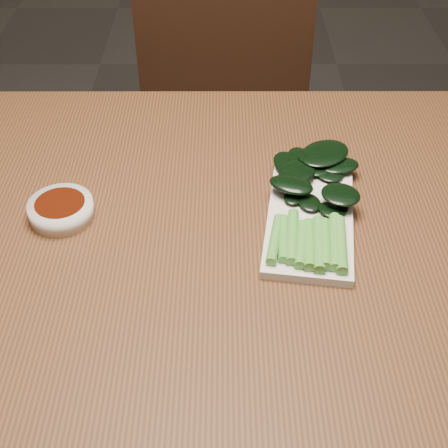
# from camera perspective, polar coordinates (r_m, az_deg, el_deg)

# --- Properties ---
(table) EXTENTS (1.40, 0.80, 0.75)m
(table) POSITION_cam_1_polar(r_m,az_deg,el_deg) (0.97, -1.39, -3.31)
(table) COLOR #4B2B15
(table) RESTS_ON ground
(chair_far) EXTENTS (0.48, 0.48, 0.89)m
(chair_far) POSITION_cam_1_polar(r_m,az_deg,el_deg) (1.67, -0.12, 9.67)
(chair_far) COLOR black
(chair_far) RESTS_ON ground
(sauce_bowl) EXTENTS (0.10, 0.10, 0.03)m
(sauce_bowl) POSITION_cam_1_polar(r_m,az_deg,el_deg) (0.96, -14.67, 1.29)
(sauce_bowl) COLOR beige
(sauce_bowl) RESTS_ON table
(serving_plate) EXTENTS (0.16, 0.30, 0.01)m
(serving_plate) POSITION_cam_1_polar(r_m,az_deg,el_deg) (0.94, 7.89, 0.99)
(serving_plate) COLOR beige
(serving_plate) RESTS_ON table
(gai_lan) EXTENTS (0.17, 0.31, 0.03)m
(gai_lan) POSITION_cam_1_polar(r_m,az_deg,el_deg) (0.96, 7.95, 3.01)
(gai_lan) COLOR #4D9935
(gai_lan) RESTS_ON serving_plate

